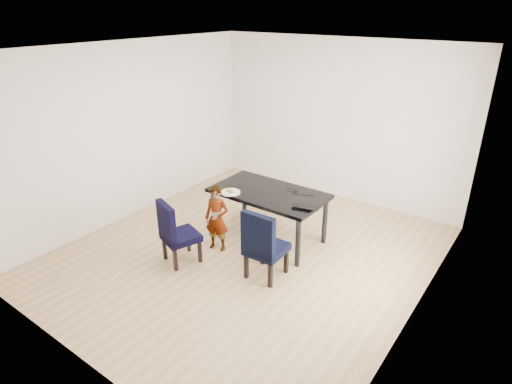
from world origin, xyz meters
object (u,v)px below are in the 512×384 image
Objects in this scene: chair_left at (181,231)px; child at (217,219)px; chair_right at (267,243)px; plate at (230,192)px; laptop at (307,206)px; dining_table at (268,215)px.

chair_left is 0.94× the size of child.
chair_right reaches higher than plate.
chair_left reaches higher than laptop.
chair_left is 0.55m from child.
chair_right is (1.10, 0.39, 0.03)m from chair_left.
child is at bearing 13.49° from laptop.
child reaches higher than plate.
laptop is at bearing 59.35° from chair_left.
laptop is at bearing 12.78° from plate.
dining_table is 0.66m from plate.
plate is at bearing 73.86° from child.
dining_table is 0.77m from child.
child is at bearing -122.21° from dining_table.
child is (-0.92, 0.13, 0.00)m from chair_right.
plate is at bearing 96.72° from chair_left.
child is at bearing 170.25° from chair_right.
chair_left is at bearing -116.85° from dining_table.
chair_right is 1.00× the size of child.
plate is (-0.41, -0.35, 0.38)m from dining_table.
dining_table is at bearing -21.83° from laptop.
dining_table is 1.70× the size of child.
child is 3.39× the size of plate.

